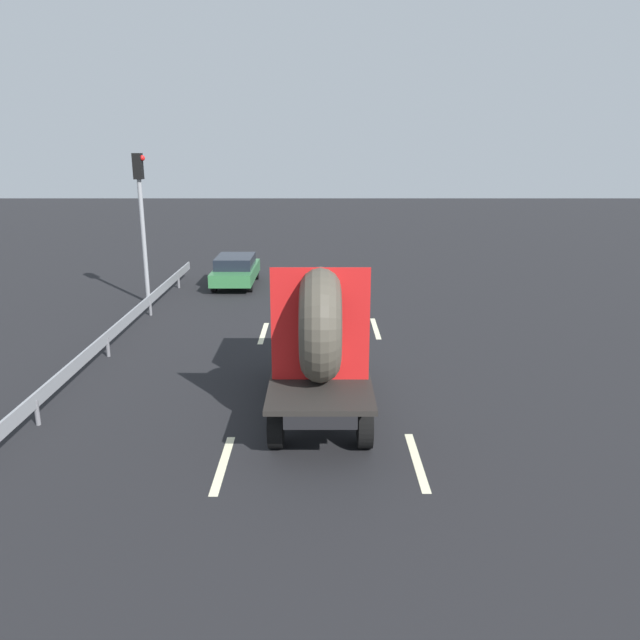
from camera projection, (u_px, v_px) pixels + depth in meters
name	position (u px, v px, depth m)	size (l,w,h in m)	color
ground_plane	(331.00, 391.00, 14.41)	(120.00, 120.00, 0.00)	black
flatbed_truck	(320.00, 328.00, 13.43)	(2.02, 5.54, 3.41)	black
distant_sedan	(235.00, 270.00, 25.52)	(1.67, 3.89, 1.27)	black
traffic_light	(141.00, 207.00, 21.86)	(0.42, 0.36, 5.43)	gray
guardrail	(130.00, 317.00, 18.80)	(0.10, 17.43, 0.71)	gray
lane_dash_left_near	(223.00, 464.00, 11.06)	(2.15, 0.16, 0.01)	beige
lane_dash_left_far	(263.00, 333.00, 18.99)	(2.28, 0.16, 0.01)	beige
lane_dash_right_near	(417.00, 461.00, 11.17)	(2.20, 0.16, 0.01)	beige
lane_dash_right_far	(375.00, 328.00, 19.50)	(2.35, 0.16, 0.01)	beige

